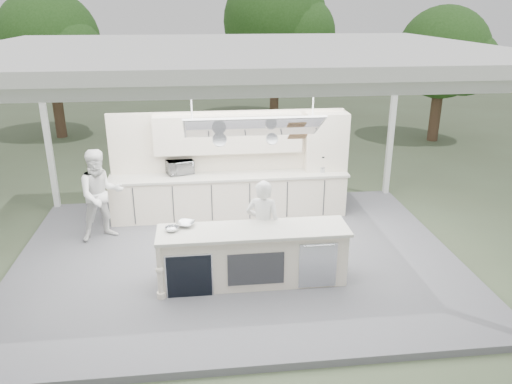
{
  "coord_description": "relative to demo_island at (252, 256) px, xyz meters",
  "views": [
    {
      "loc": [
        -0.61,
        -8.15,
        4.46
      ],
      "look_at": [
        0.39,
        0.4,
        1.21
      ],
      "focal_mm": 35.0,
      "sensor_mm": 36.0,
      "label": 1
    }
  ],
  "objects": [
    {
      "name": "demo_island",
      "position": [
        0.0,
        0.0,
        0.0
      ],
      "size": [
        3.1,
        0.79,
        0.95
      ],
      "color": "white",
      "rests_on": "stage_deck"
    },
    {
      "name": "tent",
      "position": [
        -0.18,
        0.9,
        3.11
      ],
      "size": [
        8.2,
        6.2,
        3.86
      ],
      "color": "white",
      "rests_on": "ground"
    },
    {
      "name": "back_wall_unit",
      "position": [
        0.27,
        3.03,
        0.98
      ],
      "size": [
        5.05,
        0.48,
        2.25
      ],
      "color": "white",
      "rests_on": "stage_deck"
    },
    {
      "name": "back_counter",
      "position": [
        -0.18,
        2.81,
        0.0
      ],
      "size": [
        5.08,
        0.72,
        0.95
      ],
      "color": "white",
      "rests_on": "stage_deck"
    },
    {
      "name": "ground",
      "position": [
        -0.18,
        0.91,
        -0.6
      ],
      "size": [
        90.0,
        90.0,
        0.0
      ],
      "primitive_type": "plane",
      "color": "#47563B",
      "rests_on": "ground"
    },
    {
      "name": "bowl_small",
      "position": [
        -1.28,
        0.09,
        0.51
      ],
      "size": [
        0.23,
        0.23,
        0.07
      ],
      "primitive_type": "imported",
      "rotation": [
        0.0,
        0.0,
        0.05
      ],
      "color": "silver",
      "rests_on": "demo_island"
    },
    {
      "name": "stage_deck",
      "position": [
        -0.18,
        0.91,
        -0.54
      ],
      "size": [
        8.0,
        6.0,
        0.12
      ],
      "primitive_type": "cube",
      "color": "#57565B",
      "rests_on": "ground"
    },
    {
      "name": "toaster_oven",
      "position": [
        -1.22,
        2.99,
        0.62
      ],
      "size": [
        0.63,
        0.53,
        0.3
      ],
      "primitive_type": "imported",
      "rotation": [
        0.0,
        0.0,
        0.34
      ],
      "color": "#B6B9BE",
      "rests_on": "back_counter"
    },
    {
      "name": "tree_cluster",
      "position": [
        -0.34,
        10.68,
        2.69
      ],
      "size": [
        19.55,
        9.4,
        5.85
      ],
      "color": "#482F24",
      "rests_on": "ground"
    },
    {
      "name": "bowl_large",
      "position": [
        -1.06,
        0.26,
        0.51
      ],
      "size": [
        0.37,
        0.37,
        0.07
      ],
      "primitive_type": "imported",
      "rotation": [
        0.0,
        0.0,
        -0.4
      ],
      "color": "silver",
      "rests_on": "demo_island"
    },
    {
      "name": "head_chef",
      "position": [
        0.23,
        0.42,
        0.34
      ],
      "size": [
        0.69,
        0.56,
        1.63
      ],
      "primitive_type": "imported",
      "rotation": [
        0.0,
        0.0,
        2.82
      ],
      "color": "silver",
      "rests_on": "stage_deck"
    },
    {
      "name": "sous_chef",
      "position": [
        -2.72,
        2.01,
        0.43
      ],
      "size": [
        1.07,
        0.97,
        1.8
      ],
      "primitive_type": "imported",
      "rotation": [
        0.0,
        0.0,
        0.4
      ],
      "color": "white",
      "rests_on": "stage_deck"
    }
  ]
}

